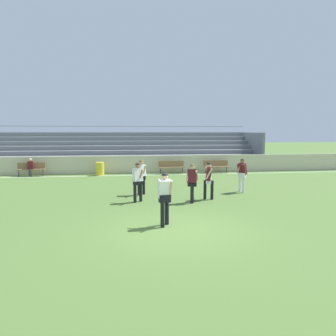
{
  "coord_description": "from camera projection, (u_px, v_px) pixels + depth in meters",
  "views": [
    {
      "loc": [
        -1.58,
        -9.46,
        2.93
      ],
      "look_at": [
        0.54,
        5.74,
        1.24
      ],
      "focal_mm": 35.01,
      "sensor_mm": 36.0,
      "label": 1
    }
  ],
  "objects": [
    {
      "name": "bench_near_bin",
      "position": [
        216.0,
        165.0,
        23.61
      ],
      "size": [
        1.8,
        0.4,
        0.9
      ],
      "color": "olive",
      "rests_on": "ground"
    },
    {
      "name": "bleacher_stand",
      "position": [
        100.0,
        150.0,
        26.29
      ],
      "size": [
        25.74,
        4.98,
        3.47
      ],
      "color": "#B2B2B7",
      "rests_on": "ground"
    },
    {
      "name": "soccer_ball",
      "position": [
        193.0,
        199.0,
        13.93
      ],
      "size": [
        0.22,
        0.22,
        0.22
      ],
      "primitive_type": "sphere",
      "color": "white",
      "rests_on": "ground"
    },
    {
      "name": "player_dark_pressing_high",
      "position": [
        192.0,
        180.0,
        13.56
      ],
      "size": [
        0.59,
        0.48,
        1.62
      ],
      "color": "black",
      "rests_on": "ground"
    },
    {
      "name": "player_white_dropping_back",
      "position": [
        138.0,
        179.0,
        13.69
      ],
      "size": [
        0.47,
        0.66,
        1.66
      ],
      "color": "black",
      "rests_on": "ground"
    },
    {
      "name": "trash_bin",
      "position": [
        100.0,
        169.0,
        22.29
      ],
      "size": [
        0.58,
        0.58,
        0.89
      ],
      "primitive_type": "cylinder",
      "color": "yellow",
      "rests_on": "ground"
    },
    {
      "name": "ground_plane",
      "position": [
        177.0,
        230.0,
        9.85
      ],
      "size": [
        160.0,
        160.0,
        0.0
      ],
      "primitive_type": "plane",
      "color": "#4C6B30"
    },
    {
      "name": "player_dark_wide_right",
      "position": [
        242.0,
        172.0,
        15.92
      ],
      "size": [
        0.71,
        0.55,
        1.65
      ],
      "color": "white",
      "rests_on": "ground"
    },
    {
      "name": "bench_far_right",
      "position": [
        31.0,
        168.0,
        21.86
      ],
      "size": [
        1.8,
        0.4,
        0.9
      ],
      "color": "olive",
      "rests_on": "ground"
    },
    {
      "name": "player_white_challenging",
      "position": [
        141.0,
        174.0,
        15.29
      ],
      "size": [
        0.5,
        0.6,
        1.65
      ],
      "color": "black",
      "rests_on": "ground"
    },
    {
      "name": "player_white_overlapping",
      "position": [
        165.0,
        194.0,
        10.17
      ],
      "size": [
        0.44,
        0.52,
        1.69
      ],
      "color": "black",
      "rests_on": "ground"
    },
    {
      "name": "sideline_wall",
      "position": [
        145.0,
        164.0,
        23.53
      ],
      "size": [
        48.0,
        0.16,
        1.25
      ],
      "primitive_type": "cube",
      "color": "beige",
      "rests_on": "ground"
    },
    {
      "name": "bench_far_left",
      "position": [
        171.0,
        166.0,
        23.16
      ],
      "size": [
        1.8,
        0.4,
        0.9
      ],
      "color": "olive",
      "rests_on": "ground"
    },
    {
      "name": "player_dark_deep_cover",
      "position": [
        209.0,
        178.0,
        14.21
      ],
      "size": [
        0.43,
        0.56,
        1.63
      ],
      "color": "black",
      "rests_on": "ground"
    },
    {
      "name": "field_line_sideline",
      "position": [
        146.0,
        175.0,
        22.41
      ],
      "size": [
        44.0,
        0.12,
        0.01
      ],
      "primitive_type": "cube",
      "color": "white",
      "rests_on": "ground"
    },
    {
      "name": "spectator_seated",
      "position": [
        31.0,
        166.0,
        21.73
      ],
      "size": [
        0.36,
        0.42,
        1.21
      ],
      "color": "#2D2D38",
      "rests_on": "ground"
    }
  ]
}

